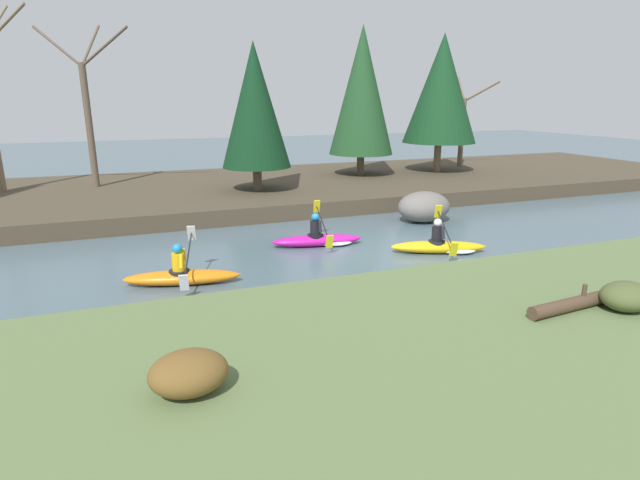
{
  "coord_description": "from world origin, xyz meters",
  "views": [
    {
      "loc": [
        -6.38,
        -12.36,
        4.27
      ],
      "look_at": [
        -1.79,
        -0.11,
        0.55
      ],
      "focal_mm": 28.0,
      "sensor_mm": 36.0,
      "label": 1
    }
  ],
  "objects_px": {
    "kayaker_lead": "(442,246)",
    "kayaker_trailing": "(183,275)",
    "kayaker_middle": "(321,239)",
    "boulder_midstream": "(424,207)",
    "driftwood_log": "(575,303)"
  },
  "relations": [
    {
      "from": "kayaker_lead",
      "to": "kayaker_middle",
      "type": "distance_m",
      "value": 3.56
    },
    {
      "from": "boulder_midstream",
      "to": "driftwood_log",
      "type": "relative_size",
      "value": 0.93
    },
    {
      "from": "kayaker_lead",
      "to": "boulder_midstream",
      "type": "height_order",
      "value": "kayaker_lead"
    },
    {
      "from": "kayaker_trailing",
      "to": "driftwood_log",
      "type": "height_order",
      "value": "kayaker_trailing"
    },
    {
      "from": "kayaker_trailing",
      "to": "boulder_midstream",
      "type": "xyz_separation_m",
      "value": [
        8.74,
        3.43,
        0.32
      ]
    },
    {
      "from": "boulder_midstream",
      "to": "driftwood_log",
      "type": "height_order",
      "value": "driftwood_log"
    },
    {
      "from": "kayaker_middle",
      "to": "driftwood_log",
      "type": "distance_m",
      "value": 7.77
    },
    {
      "from": "kayaker_middle",
      "to": "driftwood_log",
      "type": "height_order",
      "value": "kayaker_middle"
    },
    {
      "from": "kayaker_middle",
      "to": "boulder_midstream",
      "type": "height_order",
      "value": "kayaker_middle"
    },
    {
      "from": "kayaker_lead",
      "to": "kayaker_trailing",
      "type": "distance_m",
      "value": 7.23
    },
    {
      "from": "kayaker_lead",
      "to": "kayaker_middle",
      "type": "relative_size",
      "value": 0.98
    },
    {
      "from": "driftwood_log",
      "to": "kayaker_trailing",
      "type": "bearing_deg",
      "value": 132.76
    },
    {
      "from": "kayaker_middle",
      "to": "kayaker_trailing",
      "type": "height_order",
      "value": "same"
    },
    {
      "from": "kayaker_middle",
      "to": "boulder_midstream",
      "type": "xyz_separation_m",
      "value": [
        4.52,
        1.54,
        0.35
      ]
    },
    {
      "from": "kayaker_lead",
      "to": "boulder_midstream",
      "type": "relative_size",
      "value": 1.42
    }
  ]
}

